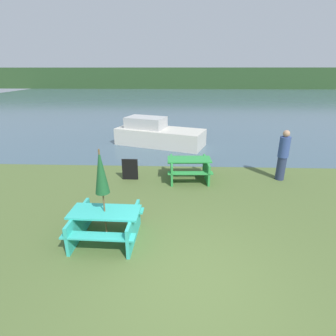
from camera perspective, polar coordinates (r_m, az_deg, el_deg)
The scene contains 9 objects.
ground_plane at distance 5.31m, azimuth 4.97°, elevation -23.52°, with size 60.00×60.00×0.00m, color #516633.
water at distance 35.16m, azimuth 2.76°, elevation 14.66°, with size 60.00×50.00×0.00m.
far_treeline at distance 54.99m, azimuth 2.66°, elevation 18.93°, with size 80.00×1.60×4.00m.
picnic_table_teal at distance 6.24m, azimuth -13.40°, elevation -11.38°, with size 1.59×1.42×0.72m.
picnic_table_green at distance 9.30m, azimuth 4.59°, elevation 0.23°, with size 1.58×1.45×0.76m.
umbrella_darkgreen at distance 5.70m, azimuth -14.40°, elevation -0.91°, with size 0.31×0.31×2.17m.
boat at distance 13.63m, azimuth -2.25°, elevation 7.30°, with size 4.77×3.11×1.39m.
person at distance 9.92m, azimuth 23.74°, elevation 2.53°, with size 0.36×0.36×1.78m.
signboard at distance 9.36m, azimuth -8.26°, elevation -0.29°, with size 0.55×0.08×0.75m.
Camera 1 is at (-0.27, -3.80, 3.70)m, focal length 28.00 mm.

